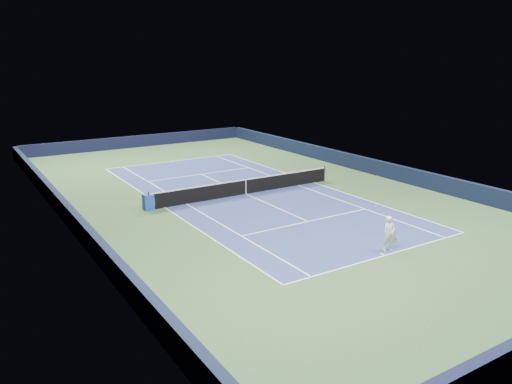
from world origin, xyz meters
TOP-DOWN VIEW (x-y plane):
  - ground at (0.00, 0.00)m, footprint 40.00×40.00m
  - wall_far at (0.00, 19.82)m, footprint 22.00×0.35m
  - wall_right at (10.82, 0.00)m, footprint 0.35×40.00m
  - wall_left at (-10.82, 0.00)m, footprint 0.35×40.00m
  - court_surface at (0.00, 0.00)m, footprint 10.97×23.77m
  - baseline_far at (0.00, 11.88)m, footprint 10.97×0.08m
  - baseline_near at (0.00, -11.88)m, footprint 10.97×0.08m
  - sideline_doubles_right at (5.49, 0.00)m, footprint 0.08×23.77m
  - sideline_doubles_left at (-5.49, 0.00)m, footprint 0.08×23.77m
  - sideline_singles_right at (4.12, 0.00)m, footprint 0.08×23.77m
  - sideline_singles_left at (-4.12, 0.00)m, footprint 0.08×23.77m
  - service_line_far at (0.00, 6.40)m, footprint 8.23×0.08m
  - service_line_near at (0.00, -6.40)m, footprint 8.23×0.08m
  - center_service_line at (0.00, 0.00)m, footprint 0.08×12.80m
  - center_mark_far at (0.00, 11.73)m, footprint 0.08×0.30m
  - center_mark_near at (0.00, -11.73)m, footprint 0.08×0.30m
  - tennis_net at (0.00, 0.00)m, footprint 12.90×0.10m
  - sponsor_cube at (-6.40, 0.12)m, footprint 0.59×0.51m
  - tennis_player at (0.53, -11.53)m, footprint 0.79×1.27m

SIDE VIEW (x-z plane):
  - ground at x=0.00m, z-range 0.00..0.00m
  - court_surface at x=0.00m, z-range 0.00..0.01m
  - baseline_far at x=0.00m, z-range 0.01..0.01m
  - baseline_near at x=0.00m, z-range 0.01..0.01m
  - sideline_doubles_right at x=5.49m, z-range 0.01..0.01m
  - sideline_doubles_left at x=-5.49m, z-range 0.01..0.01m
  - sideline_singles_right at x=4.12m, z-range 0.01..0.01m
  - sideline_singles_left at x=-4.12m, z-range 0.01..0.01m
  - service_line_far at x=0.00m, z-range 0.01..0.01m
  - service_line_near at x=0.00m, z-range 0.01..0.01m
  - center_service_line at x=0.00m, z-range 0.01..0.01m
  - center_mark_far at x=0.00m, z-range 0.01..0.01m
  - center_mark_near at x=0.00m, z-range 0.01..0.01m
  - sponsor_cube at x=-6.40m, z-range 0.00..0.91m
  - tennis_net at x=0.00m, z-range -0.03..1.04m
  - wall_far at x=0.00m, z-range 0.00..1.10m
  - wall_right at x=10.82m, z-range 0.00..1.10m
  - wall_left at x=-10.82m, z-range 0.00..1.10m
  - tennis_player at x=0.53m, z-range -0.13..1.76m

